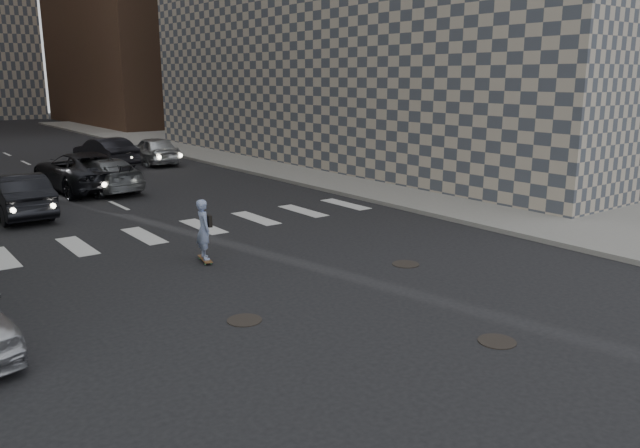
# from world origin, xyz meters

# --- Properties ---
(ground) EXTENTS (160.00, 160.00, 0.00)m
(ground) POSITION_xyz_m (0.00, 0.00, 0.00)
(ground) COLOR black
(ground) RESTS_ON ground
(sidewalk_right) EXTENTS (13.00, 80.00, 0.15)m
(sidewalk_right) POSITION_xyz_m (14.50, 20.00, 0.07)
(sidewalk_right) COLOR gray
(sidewalk_right) RESTS_ON ground
(manhole_a) EXTENTS (0.70, 0.70, 0.02)m
(manhole_a) POSITION_xyz_m (1.20, -2.50, 0.01)
(manhole_a) COLOR black
(manhole_a) RESTS_ON ground
(manhole_b) EXTENTS (0.70, 0.70, 0.02)m
(manhole_b) POSITION_xyz_m (-2.00, 1.20, 0.01)
(manhole_b) COLOR black
(manhole_b) RESTS_ON ground
(manhole_c) EXTENTS (0.70, 0.70, 0.02)m
(manhole_c) POSITION_xyz_m (3.30, 2.00, 0.01)
(manhole_c) COLOR black
(manhole_c) RESTS_ON ground
(skateboarder) EXTENTS (0.50, 0.87, 1.68)m
(skateboarder) POSITION_xyz_m (-0.75, 5.38, 0.88)
(skateboarder) COLOR brown
(skateboarder) RESTS_ON ground
(traffic_car_a) EXTENTS (1.61, 4.57, 1.50)m
(traffic_car_a) POSITION_xyz_m (-3.42, 14.26, 0.75)
(traffic_car_a) COLOR black
(traffic_car_a) RESTS_ON ground
(traffic_car_b) EXTENTS (2.60, 5.14, 1.43)m
(traffic_car_b) POSITION_xyz_m (0.50, 17.38, 0.71)
(traffic_car_b) COLOR slate
(traffic_car_b) RESTS_ON ground
(traffic_car_c) EXTENTS (3.03, 6.04, 1.64)m
(traffic_car_c) POSITION_xyz_m (-0.04, 18.20, 0.82)
(traffic_car_c) COLOR black
(traffic_car_c) RESTS_ON ground
(traffic_car_d) EXTENTS (2.07, 4.59, 1.53)m
(traffic_car_d) POSITION_xyz_m (5.64, 24.17, 0.77)
(traffic_car_d) COLOR silver
(traffic_car_d) RESTS_ON ground
(traffic_car_e) EXTENTS (2.23, 4.91, 1.56)m
(traffic_car_e) POSITION_xyz_m (3.11, 24.67, 0.78)
(traffic_car_e) COLOR black
(traffic_car_e) RESTS_ON ground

